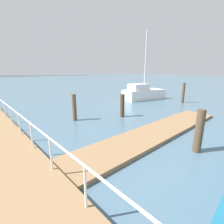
# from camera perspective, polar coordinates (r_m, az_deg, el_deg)

# --- Properties ---
(ground_plane) EXTENTS (300.00, 300.00, 0.00)m
(ground_plane) POSITION_cam_1_polar(r_m,az_deg,el_deg) (14.71, -22.17, 0.01)
(ground_plane) COLOR slate
(floating_dock) EXTENTS (12.16, 2.00, 0.18)m
(floating_dock) POSITION_cam_1_polar(r_m,az_deg,el_deg) (9.18, 15.17, -7.13)
(floating_dock) COLOR #93704C
(floating_dock) RESTS_ON ground_plane
(boardwalk_railing) EXTENTS (0.06, 28.94, 1.08)m
(boardwalk_railing) POSITION_cam_1_polar(r_m,az_deg,el_deg) (4.41, -16.68, -14.91)
(boardwalk_railing) COLOR white
(boardwalk_railing) RESTS_ON boardwalk
(dock_piling_1) EXTENTS (0.29, 0.29, 2.17)m
(dock_piling_1) POSITION_cam_1_polar(r_m,az_deg,el_deg) (19.10, 24.11, 6.22)
(dock_piling_1) COLOR brown
(dock_piling_1) RESTS_ON ground_plane
(dock_piling_2) EXTENTS (0.33, 0.33, 1.87)m
(dock_piling_2) POSITION_cam_1_polar(r_m,az_deg,el_deg) (7.66, 28.68, -6.03)
(dock_piling_2) COLOR brown
(dock_piling_2) RESTS_ON ground_plane
(dock_piling_3) EXTENTS (0.29, 0.29, 1.87)m
(dock_piling_3) POSITION_cam_1_polar(r_m,az_deg,el_deg) (11.39, -13.30, 1.60)
(dock_piling_3) COLOR brown
(dock_piling_3) RESTS_ON ground_plane
(dock_piling_4) EXTENTS (0.32, 0.32, 1.73)m
(dock_piling_4) POSITION_cam_1_polar(r_m,az_deg,el_deg) (12.02, 3.71, 2.26)
(dock_piling_4) COLOR #473826
(dock_piling_4) RESTS_ON ground_plane
(moored_boat_1) EXTENTS (5.51, 3.29, 7.93)m
(moored_boat_1) POSITION_cam_1_polar(r_m,az_deg,el_deg) (20.08, 11.00, 6.65)
(moored_boat_1) COLOR white
(moored_boat_1) RESTS_ON ground_plane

